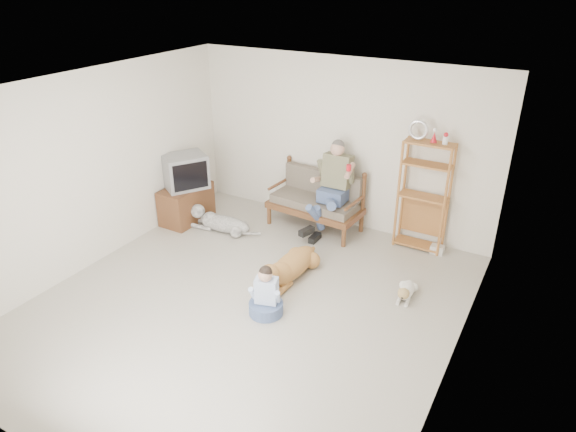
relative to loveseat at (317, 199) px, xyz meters
The scene contains 17 objects.
floor 2.47m from the loveseat, 84.76° to the right, with size 5.50×5.50×0.00m, color beige.
ceiling 3.28m from the loveseat, 84.76° to the right, with size 5.50×5.50×0.00m, color silver.
wall_back 0.96m from the loveseat, 56.98° to the left, with size 5.00×5.00×0.00m, color beige.
wall_front 5.24m from the loveseat, 87.55° to the right, with size 5.00×5.00×0.00m, color beige.
wall_left 3.43m from the loveseat, 133.40° to the right, with size 5.50×5.50×0.00m, color beige.
wall_right 3.74m from the loveseat, 41.54° to the right, with size 5.50×5.50×0.00m, color beige.
loveseat is the anchor object (origin of this frame).
man 0.41m from the loveseat, 33.37° to the right, with size 0.58×0.82×1.34m.
etagere 1.71m from the loveseat, ahead, with size 0.74×0.32×1.96m.
book_stack 2.03m from the loveseat, ahead, with size 0.19×0.14×0.12m, color silver.
tv_stand 2.19m from the loveseat, 156.53° to the right, with size 0.52×0.91×0.60m.
crt_tv 2.18m from the loveseat, 156.64° to the right, with size 0.80×0.84×0.55m.
wall_outlet 1.09m from the loveseat, 162.48° to the left, with size 0.12×0.02×0.08m, color white.
golden_retriever 1.71m from the loveseat, 76.74° to the right, with size 0.42×1.51×0.46m.
shaggy_dog 1.64m from the loveseat, 144.91° to the right, with size 1.30×0.40×0.38m.
terrier 2.35m from the loveseat, 33.51° to the right, with size 0.22×0.64×0.24m.
child 2.50m from the loveseat, 77.77° to the right, with size 0.43×0.43×0.67m.
Camera 1 is at (3.09, -4.42, 3.88)m, focal length 32.00 mm.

